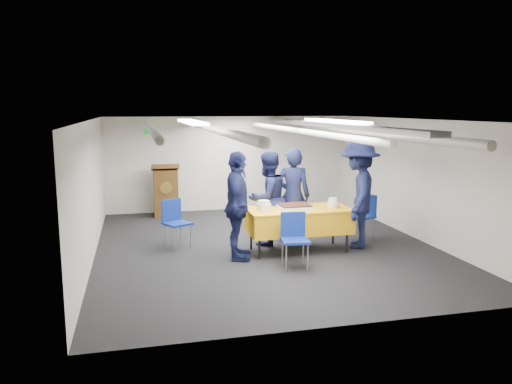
% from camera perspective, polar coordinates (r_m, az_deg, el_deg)
% --- Properties ---
extents(ground, '(7.00, 7.00, 0.00)m').
position_cam_1_polar(ground, '(9.22, 1.02, -6.19)').
color(ground, black).
rests_on(ground, ground).
extents(room_shell, '(6.00, 7.00, 2.30)m').
position_cam_1_polar(room_shell, '(9.31, 0.98, 5.31)').
color(room_shell, beige).
rests_on(room_shell, ground).
extents(serving_table, '(1.81, 0.86, 0.77)m').
position_cam_1_polar(serving_table, '(8.80, 4.88, -3.22)').
color(serving_table, black).
rests_on(serving_table, ground).
extents(sheet_cake, '(0.55, 0.43, 0.09)m').
position_cam_1_polar(sheet_cake, '(8.67, 4.44, -1.68)').
color(sheet_cake, white).
rests_on(sheet_cake, serving_table).
extents(plate_stack_left, '(0.24, 0.24, 0.18)m').
position_cam_1_polar(plate_stack_left, '(8.52, 0.92, -1.62)').
color(plate_stack_left, white).
rests_on(plate_stack_left, serving_table).
extents(plate_stack_right, '(0.19, 0.19, 0.17)m').
position_cam_1_polar(plate_stack_right, '(8.91, 8.80, -1.25)').
color(plate_stack_right, white).
rests_on(plate_stack_right, serving_table).
extents(podium, '(0.62, 0.53, 1.25)m').
position_cam_1_polar(podium, '(11.80, -10.28, 0.21)').
color(podium, brown).
rests_on(podium, ground).
extents(chair_near, '(0.47, 0.47, 0.87)m').
position_cam_1_polar(chair_near, '(7.95, 4.38, -4.82)').
color(chair_near, gray).
rests_on(chair_near, ground).
extents(chair_right, '(0.56, 0.56, 0.87)m').
position_cam_1_polar(chair_right, '(9.81, 12.25, -2.24)').
color(chair_right, gray).
rests_on(chair_right, ground).
extents(chair_left, '(0.57, 0.57, 0.87)m').
position_cam_1_polar(chair_left, '(9.16, -9.29, -2.99)').
color(chair_left, gray).
rests_on(chair_left, ground).
extents(sailor_a, '(0.75, 0.62, 1.78)m').
position_cam_1_polar(sailor_a, '(9.32, 4.23, -0.43)').
color(sailor_a, black).
rests_on(sailor_a, ground).
extents(sailor_b, '(1.05, 0.96, 1.73)m').
position_cam_1_polar(sailor_b, '(9.16, 1.33, -0.73)').
color(sailor_b, black).
rests_on(sailor_b, ground).
extents(sailor_c, '(0.69, 1.14, 1.82)m').
position_cam_1_polar(sailor_c, '(8.22, -2.16, -1.63)').
color(sailor_c, black).
rests_on(sailor_c, ground).
extents(sailor_d, '(1.22, 1.44, 1.94)m').
position_cam_1_polar(sailor_d, '(9.17, 11.60, -0.25)').
color(sailor_d, black).
rests_on(sailor_d, ground).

